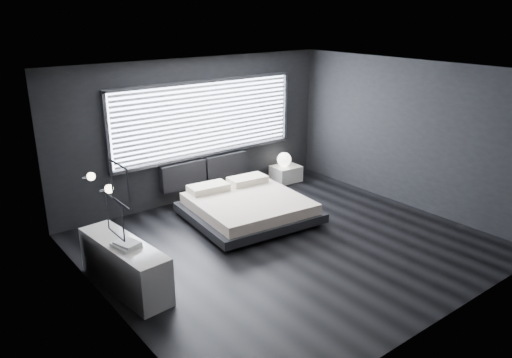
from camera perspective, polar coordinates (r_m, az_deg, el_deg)
room at (r=7.77m, az=3.85°, el=1.87°), size 6.04×6.00×2.80m
window at (r=9.93m, az=-5.66°, el=6.87°), size 4.14×0.09×1.52m
headboard at (r=10.09m, az=-5.86°, el=0.95°), size 1.96×0.16×0.52m
sconce_near at (r=6.31m, az=-16.47°, el=-1.11°), size 0.18×0.11×0.11m
sconce_far at (r=6.85m, az=-18.36°, el=0.28°), size 0.18×0.11×0.11m
wall_art_upper at (r=5.67m, az=-15.29°, el=-0.59°), size 0.01×0.48×0.48m
wall_art_lower at (r=6.05m, az=-15.84°, el=-4.16°), size 0.01×0.48×0.48m
bed at (r=9.10m, az=-0.98°, el=-3.15°), size 2.28×2.19×0.54m
nightstand at (r=11.15m, az=3.43°, el=0.64°), size 0.62×0.52×0.35m
orb_lamp at (r=11.04m, az=3.23°, el=2.25°), size 0.31×0.31×0.31m
dresser at (r=7.17m, az=-14.74°, el=-9.49°), size 0.64×1.74×0.68m
book_stack at (r=6.87m, az=-14.60°, el=-7.25°), size 0.34×0.41×0.07m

